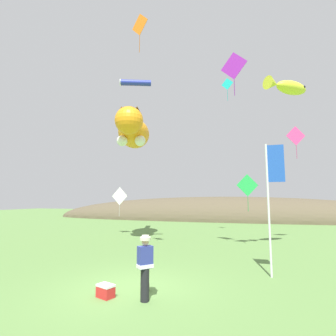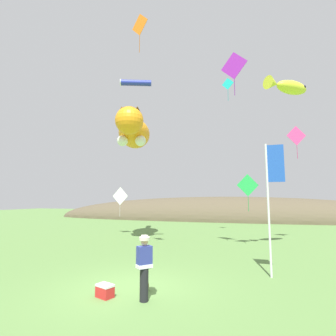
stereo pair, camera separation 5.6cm
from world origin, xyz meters
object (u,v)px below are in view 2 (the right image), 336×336
(festival_attendant, at_px, (144,265))
(festival_banner_pole, at_px, (272,188))
(kite_spool, at_px, (145,286))
(kite_diamond_orange, at_px, (140,25))
(kite_fish_windsock, at_px, (288,87))
(kite_diamond_green, at_px, (248,185))
(kite_diamond_teal, at_px, (228,84))
(kite_diamond_pink, at_px, (296,136))
(kite_tube_streamer, at_px, (135,83))
(picnic_cooler, at_px, (105,291))
(kite_giant_cat, at_px, (133,132))
(kite_diamond_violet, at_px, (234,66))
(kite_diamond_white, at_px, (120,196))

(festival_attendant, bearing_deg, festival_banner_pole, 42.81)
(kite_spool, height_order, kite_diamond_orange, kite_diamond_orange)
(festival_attendant, bearing_deg, kite_fish_windsock, 56.92)
(festival_banner_pole, height_order, kite_diamond_green, festival_banner_pole)
(kite_diamond_green, bearing_deg, kite_diamond_teal, 109.69)
(kite_diamond_green, bearing_deg, kite_fish_windsock, -39.26)
(kite_diamond_green, bearing_deg, kite_diamond_pink, 34.03)
(kite_tube_streamer, bearing_deg, festival_attendant, -63.04)
(picnic_cooler, distance_m, kite_diamond_orange, 12.02)
(kite_giant_cat, xyz_separation_m, kite_diamond_violet, (7.38, -3.37, 2.22))
(kite_tube_streamer, height_order, kite_diamond_teal, kite_diamond_teal)
(festival_attendant, distance_m, kite_diamond_violet, 11.40)
(festival_attendant, distance_m, picnic_cooler, 1.41)
(kite_spool, xyz_separation_m, kite_diamond_pink, (6.29, 10.95, 6.85))
(kite_spool, distance_m, kite_giant_cat, 12.86)
(kite_diamond_orange, relative_size, kite_diamond_white, 0.87)
(kite_spool, xyz_separation_m, kite_fish_windsock, (5.34, 6.95, 8.69))
(kite_giant_cat, bearing_deg, picnic_cooler, -69.01)
(kite_diamond_white, bearing_deg, kite_tube_streamer, -55.40)
(kite_diamond_orange, distance_m, kite_diamond_green, 10.69)
(kite_fish_windsock, bearing_deg, kite_diamond_teal, 123.36)
(festival_attendant, distance_m, kite_tube_streamer, 12.15)
(kite_tube_streamer, xyz_separation_m, kite_diamond_violet, (6.00, -0.55, -0.11))
(kite_fish_windsock, xyz_separation_m, kite_diamond_teal, (-3.48, 5.29, 2.94))
(kite_tube_streamer, bearing_deg, kite_diamond_pink, 24.99)
(kite_diamond_teal, height_order, kite_diamond_green, kite_diamond_teal)
(kite_spool, bearing_deg, festival_attendant, -69.58)
(kite_diamond_teal, bearing_deg, kite_diamond_pink, -16.30)
(kite_spool, relative_size, festival_banner_pole, 0.05)
(festival_banner_pole, height_order, kite_diamond_violet, kite_diamond_violet)
(kite_spool, xyz_separation_m, kite_diamond_teal, (1.86, 12.24, 11.63))
(kite_giant_cat, xyz_separation_m, kite_diamond_pink, (11.05, 1.69, -0.70))
(kite_fish_windsock, distance_m, kite_diamond_green, 5.95)
(kite_diamond_orange, distance_m, kite_diamond_white, 12.89)
(kite_diamond_pink, relative_size, kite_diamond_green, 0.98)
(kite_spool, height_order, kite_diamond_violet, kite_diamond_violet)
(kite_giant_cat, xyz_separation_m, kite_diamond_teal, (6.62, 2.98, 4.09))
(kite_spool, distance_m, festival_banner_pole, 5.65)
(festival_banner_pole, distance_m, kite_diamond_pink, 9.45)
(kite_tube_streamer, relative_size, kite_diamond_green, 0.86)
(kite_giant_cat, height_order, kite_diamond_white, kite_giant_cat)
(festival_attendant, relative_size, kite_diamond_green, 0.79)
(festival_banner_pole, distance_m, kite_giant_cat, 11.86)
(festival_banner_pole, height_order, kite_diamond_pink, kite_diamond_pink)
(kite_spool, xyz_separation_m, kite_giant_cat, (-4.77, 9.26, 7.54))
(festival_attendant, relative_size, festival_banner_pole, 0.36)
(kite_diamond_pink, bearing_deg, festival_attendant, -117.05)
(kite_diamond_violet, relative_size, kite_diamond_green, 1.09)
(festival_attendant, bearing_deg, kite_tube_streamer, 116.96)
(kite_diamond_white, bearing_deg, kite_diamond_pink, -2.91)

